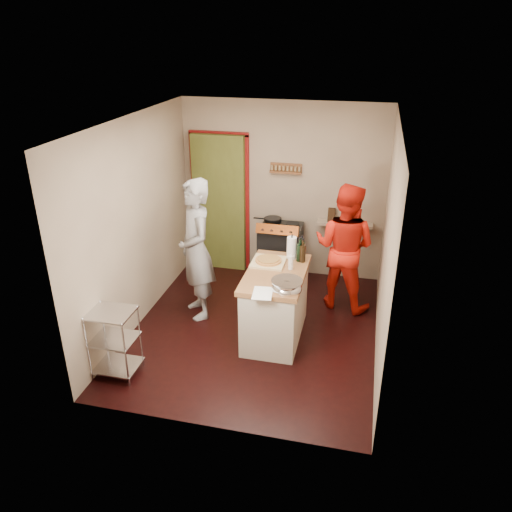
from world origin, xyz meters
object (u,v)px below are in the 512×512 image
at_px(island, 276,302).
at_px(person_stripe, 196,250).
at_px(wire_shelving, 114,340).
at_px(person_red, 344,247).
at_px(stove, 280,252).

distance_m(island, person_stripe, 1.22).
xyz_separation_m(wire_shelving, island, (1.55, 1.13, 0.03)).
xyz_separation_m(island, person_red, (0.73, 0.96, 0.40)).
relative_size(stove, wire_shelving, 1.26).
bearing_deg(stove, person_stripe, -125.78).
distance_m(person_stripe, person_red, 1.94).
bearing_deg(wire_shelving, person_stripe, 72.05).
distance_m(wire_shelving, island, 1.92).
distance_m(stove, person_stripe, 1.56).
bearing_deg(stove, person_red, -29.17).
height_order(wire_shelving, island, island).
bearing_deg(person_stripe, island, 39.91).
relative_size(person_stripe, person_red, 1.07).
bearing_deg(island, person_stripe, 165.29).
xyz_separation_m(wire_shelving, person_red, (2.28, 2.09, 0.43)).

